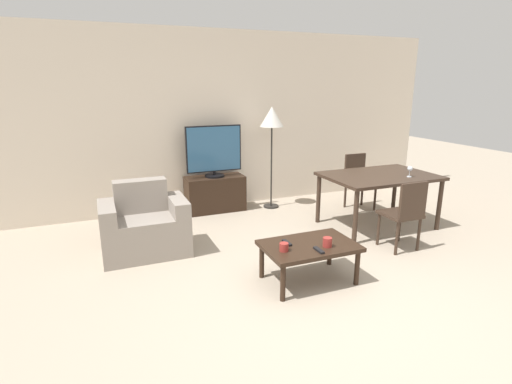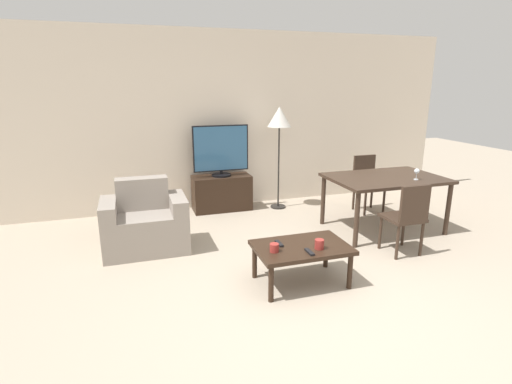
# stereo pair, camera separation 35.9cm
# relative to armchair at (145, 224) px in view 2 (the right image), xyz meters

# --- Properties ---
(ground_plane) EXTENTS (18.00, 18.00, 0.00)m
(ground_plane) POSITION_rel_armchair_xyz_m (1.52, -1.85, -0.32)
(ground_plane) COLOR tan
(wall_back) EXTENTS (7.29, 0.06, 2.70)m
(wall_back) POSITION_rel_armchair_xyz_m (1.52, 1.51, 1.03)
(wall_back) COLOR beige
(wall_back) RESTS_ON ground_plane
(armchair) EXTENTS (0.96, 0.63, 0.84)m
(armchair) POSITION_rel_armchair_xyz_m (0.00, 0.00, 0.00)
(armchair) COLOR gray
(armchair) RESTS_ON ground_plane
(tv_stand) EXTENTS (0.89, 0.40, 0.54)m
(tv_stand) POSITION_rel_armchair_xyz_m (1.21, 1.24, -0.05)
(tv_stand) COLOR black
(tv_stand) RESTS_ON ground_plane
(tv) EXTENTS (0.85, 0.30, 0.78)m
(tv) POSITION_rel_armchair_xyz_m (1.21, 1.24, 0.62)
(tv) COLOR black
(tv) RESTS_ON tv_stand
(coffee_table) EXTENTS (0.92, 0.60, 0.40)m
(coffee_table) POSITION_rel_armchair_xyz_m (1.42, -1.32, 0.03)
(coffee_table) COLOR black
(coffee_table) RESTS_ON ground_plane
(dining_table) EXTENTS (1.47, 0.99, 0.73)m
(dining_table) POSITION_rel_armchair_xyz_m (3.09, -0.26, 0.34)
(dining_table) COLOR #38281E
(dining_table) RESTS_ON ground_plane
(dining_chair_near) EXTENTS (0.40, 0.40, 0.85)m
(dining_chair_near) POSITION_rel_armchair_xyz_m (2.83, -1.06, 0.16)
(dining_chair_near) COLOR #38281E
(dining_chair_near) RESTS_ON ground_plane
(dining_chair_far) EXTENTS (0.40, 0.40, 0.85)m
(dining_chair_far) POSITION_rel_armchair_xyz_m (3.34, 0.54, 0.16)
(dining_chair_far) COLOR #38281E
(dining_chair_far) RESTS_ON ground_plane
(floor_lamp) EXTENTS (0.36, 0.36, 1.58)m
(floor_lamp) POSITION_rel_armchair_xyz_m (2.09, 1.08, 1.05)
(floor_lamp) COLOR black
(floor_lamp) RESTS_ON ground_plane
(remote_primary) EXTENTS (0.04, 0.15, 0.02)m
(remote_primary) POSITION_rel_armchair_xyz_m (1.42, -1.50, 0.09)
(remote_primary) COLOR black
(remote_primary) RESTS_ON coffee_table
(remote_secondary) EXTENTS (0.04, 0.15, 0.02)m
(remote_secondary) POSITION_rel_armchair_xyz_m (1.22, -1.23, 0.09)
(remote_secondary) COLOR black
(remote_secondary) RESTS_ON coffee_table
(cup_white_near) EXTENTS (0.09, 0.09, 0.08)m
(cup_white_near) POSITION_rel_armchair_xyz_m (1.11, -1.38, 0.12)
(cup_white_near) COLOR maroon
(cup_white_near) RESTS_ON coffee_table
(cup_colored_far) EXTENTS (0.09, 0.09, 0.09)m
(cup_colored_far) POSITION_rel_armchair_xyz_m (1.55, -1.44, 0.13)
(cup_colored_far) COLOR maroon
(cup_colored_far) RESTS_ON coffee_table
(wine_glass_left) EXTENTS (0.07, 0.07, 0.15)m
(wine_glass_left) POSITION_rel_armchair_xyz_m (3.36, -0.52, 0.52)
(wine_glass_left) COLOR silver
(wine_glass_left) RESTS_ON dining_table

